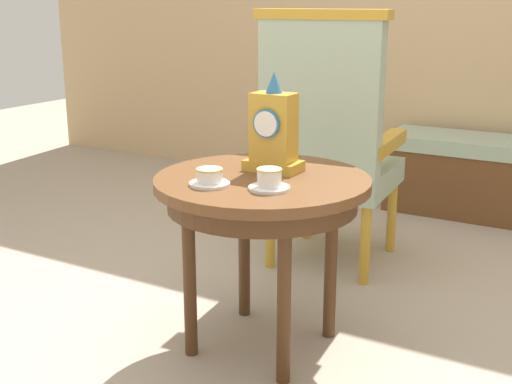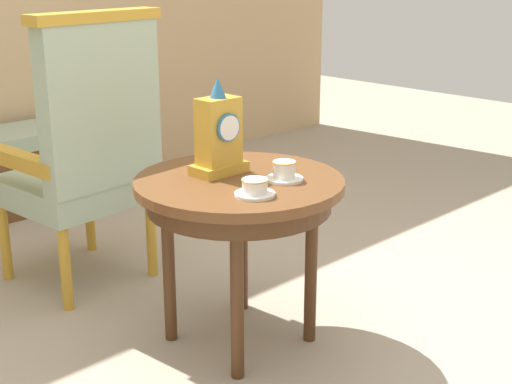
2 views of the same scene
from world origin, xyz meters
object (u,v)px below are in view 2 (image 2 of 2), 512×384
(teacup_left, at_px, (255,188))
(armchair, at_px, (86,149))
(teacup_right, at_px, (284,172))
(window_bench, at_px, (42,164))
(mantel_clock, at_px, (219,136))
(side_table, at_px, (239,199))

(teacup_left, relative_size, armchair, 0.11)
(teacup_left, height_order, teacup_right, teacup_right)
(teacup_left, xyz_separation_m, window_bench, (0.37, 2.09, -0.41))
(mantel_clock, bearing_deg, teacup_left, -107.74)
(mantel_clock, relative_size, armchair, 0.29)
(side_table, relative_size, armchair, 0.63)
(window_bench, bearing_deg, teacup_left, -99.98)
(teacup_left, bearing_deg, side_table, 61.63)
(teacup_left, height_order, window_bench, teacup_left)
(side_table, height_order, teacup_right, teacup_right)
(window_bench, bearing_deg, armchair, -108.87)
(side_table, distance_m, window_bench, 1.97)
(teacup_left, height_order, armchair, armchair)
(mantel_clock, distance_m, window_bench, 1.92)
(side_table, xyz_separation_m, mantel_clock, (-0.01, 0.09, 0.21))
(window_bench, bearing_deg, teacup_right, -95.08)
(side_table, relative_size, mantel_clock, 2.14)
(teacup_left, bearing_deg, mantel_clock, 72.26)
(side_table, distance_m, teacup_right, 0.19)
(teacup_right, xyz_separation_m, window_bench, (0.18, 2.04, -0.42))
(side_table, bearing_deg, mantel_clock, 95.57)
(side_table, distance_m, mantel_clock, 0.23)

